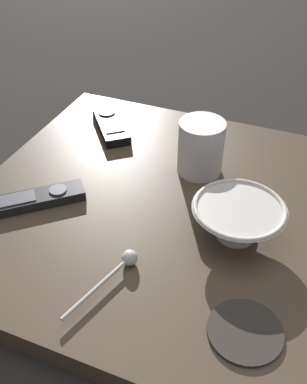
{
  "coord_description": "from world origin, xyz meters",
  "views": [
    {
      "loc": [
        -0.55,
        -0.23,
        0.54
      ],
      "look_at": [
        -0.0,
        -0.01,
        0.06
      ],
      "focal_mm": 40.56,
      "sensor_mm": 36.0,
      "label": 1
    }
  ],
  "objects_px": {
    "coffee_mug": "(201,147)",
    "drink_coaster": "(245,331)",
    "tv_remote_far": "(111,125)",
    "teaspoon": "(122,265)",
    "tv_remote_near": "(27,201)",
    "cereal_bowl": "(238,219)"
  },
  "relations": [
    {
      "from": "coffee_mug",
      "to": "tv_remote_far",
      "type": "height_order",
      "value": "coffee_mug"
    },
    {
      "from": "tv_remote_near",
      "to": "tv_remote_far",
      "type": "relative_size",
      "value": 1.18
    },
    {
      "from": "cereal_bowl",
      "to": "tv_remote_near",
      "type": "distance_m",
      "value": 0.36
    },
    {
      "from": "coffee_mug",
      "to": "drink_coaster",
      "type": "distance_m",
      "value": 0.36
    },
    {
      "from": "teaspoon",
      "to": "tv_remote_near",
      "type": "xyz_separation_m",
      "value": [
        0.07,
        0.22,
        -0.0
      ]
    },
    {
      "from": "tv_remote_near",
      "to": "tv_remote_far",
      "type": "xyz_separation_m",
      "value": [
        0.28,
        -0.02,
        0.0
      ]
    },
    {
      "from": "tv_remote_far",
      "to": "drink_coaster",
      "type": "relative_size",
      "value": 1.51
    },
    {
      "from": "drink_coaster",
      "to": "tv_remote_near",
      "type": "bearing_deg",
      "value": 75.15
    },
    {
      "from": "cereal_bowl",
      "to": "coffee_mug",
      "type": "xyz_separation_m",
      "value": [
        0.15,
        0.11,
        0.02
      ]
    },
    {
      "from": "teaspoon",
      "to": "tv_remote_near",
      "type": "height_order",
      "value": "teaspoon"
    },
    {
      "from": "tv_remote_near",
      "to": "tv_remote_far",
      "type": "bearing_deg",
      "value": -4.42
    },
    {
      "from": "coffee_mug",
      "to": "tv_remote_near",
      "type": "relative_size",
      "value": 0.59
    },
    {
      "from": "tv_remote_near",
      "to": "drink_coaster",
      "type": "distance_m",
      "value": 0.42
    },
    {
      "from": "tv_remote_near",
      "to": "drink_coaster",
      "type": "height_order",
      "value": "tv_remote_near"
    },
    {
      "from": "coffee_mug",
      "to": "tv_remote_far",
      "type": "distance_m",
      "value": 0.24
    },
    {
      "from": "teaspoon",
      "to": "drink_coaster",
      "type": "height_order",
      "value": "teaspoon"
    },
    {
      "from": "cereal_bowl",
      "to": "teaspoon",
      "type": "xyz_separation_m",
      "value": [
        -0.14,
        0.14,
        -0.02
      ]
    },
    {
      "from": "cereal_bowl",
      "to": "teaspoon",
      "type": "height_order",
      "value": "cereal_bowl"
    },
    {
      "from": "tv_remote_near",
      "to": "drink_coaster",
      "type": "relative_size",
      "value": 1.78
    },
    {
      "from": "tv_remote_near",
      "to": "drink_coaster",
      "type": "xyz_separation_m",
      "value": [
        -0.11,
        -0.41,
        -0.01
      ]
    },
    {
      "from": "teaspoon",
      "to": "drink_coaster",
      "type": "bearing_deg",
      "value": -100.43
    },
    {
      "from": "tv_remote_far",
      "to": "drink_coaster",
      "type": "bearing_deg",
      "value": -135.35
    }
  ]
}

